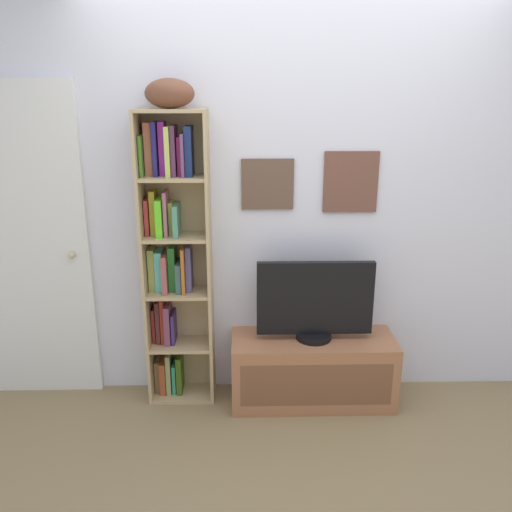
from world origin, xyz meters
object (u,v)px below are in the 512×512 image
object	(u,v)px
door	(21,248)
tv_stand	(313,370)
bookshelf	(173,257)
football	(169,93)
television	(315,302)

from	to	relation	value
door	tv_stand	bearing A→B (deg)	-5.42
bookshelf	door	bearing A→B (deg)	175.97
football	door	world-z (taller)	door
football	door	bearing A→B (deg)	174.42
football	television	distance (m)	1.50
television	door	xyz separation A→B (m)	(-1.83, 0.17, 0.31)
tv_stand	door	bearing A→B (deg)	174.58
door	bookshelf	bearing A→B (deg)	-4.03
bookshelf	tv_stand	size ratio (longest dim) A/B	1.78
football	bookshelf	bearing A→B (deg)	137.41
football	tv_stand	bearing A→B (deg)	-5.25
tv_stand	door	distance (m)	1.99
bookshelf	television	world-z (taller)	bookshelf
bookshelf	television	xyz separation A→B (m)	(0.88, -0.11, -0.26)
television	bookshelf	bearing A→B (deg)	173.15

